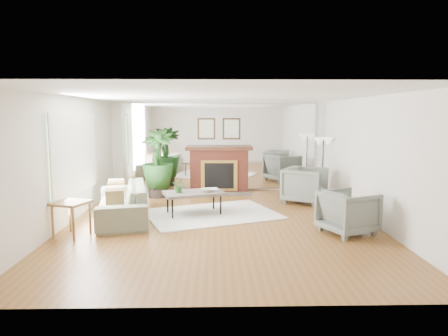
{
  "coord_description": "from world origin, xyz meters",
  "views": [
    {
      "loc": [
        -0.11,
        -7.72,
        2.14
      ],
      "look_at": [
        0.08,
        0.6,
        1.02
      ],
      "focal_mm": 32.0,
      "sensor_mm": 36.0,
      "label": 1
    }
  ],
  "objects_px": {
    "potted_ficus": "(158,161)",
    "armchair_back": "(305,185)",
    "coffee_table": "(194,194)",
    "armchair_front": "(348,212)",
    "sofa": "(122,201)",
    "floor_lamp": "(323,146)",
    "fireplace": "(219,168)",
    "side_table": "(71,207)"
  },
  "relations": [
    {
      "from": "coffee_table",
      "to": "side_table",
      "type": "height_order",
      "value": "side_table"
    },
    {
      "from": "sofa",
      "to": "potted_ficus",
      "type": "distance_m",
      "value": 2.3
    },
    {
      "from": "side_table",
      "to": "coffee_table",
      "type": "bearing_deg",
      "value": 35.69
    },
    {
      "from": "sofa",
      "to": "potted_ficus",
      "type": "xyz_separation_m",
      "value": [
        0.44,
        2.17,
        0.59
      ]
    },
    {
      "from": "sofa",
      "to": "armchair_back",
      "type": "xyz_separation_m",
      "value": [
        4.12,
        1.39,
        0.08
      ]
    },
    {
      "from": "armchair_back",
      "to": "armchair_front",
      "type": "xyz_separation_m",
      "value": [
        0.21,
        -2.55,
        -0.04
      ]
    },
    {
      "from": "coffee_table",
      "to": "potted_ficus",
      "type": "height_order",
      "value": "potted_ficus"
    },
    {
      "from": "armchair_front",
      "to": "potted_ficus",
      "type": "distance_m",
      "value": 5.15
    },
    {
      "from": "sofa",
      "to": "armchair_front",
      "type": "bearing_deg",
      "value": 62.71
    },
    {
      "from": "sofa",
      "to": "coffee_table",
      "type": "bearing_deg",
      "value": 88.17
    },
    {
      "from": "sofa",
      "to": "armchair_front",
      "type": "height_order",
      "value": "armchair_front"
    },
    {
      "from": "armchair_front",
      "to": "coffee_table",
      "type": "bearing_deg",
      "value": 39.95
    },
    {
      "from": "coffee_table",
      "to": "armchair_back",
      "type": "bearing_deg",
      "value": 22.95
    },
    {
      "from": "fireplace",
      "to": "armchair_front",
      "type": "distance_m",
      "value": 4.62
    },
    {
      "from": "fireplace",
      "to": "coffee_table",
      "type": "xyz_separation_m",
      "value": [
        -0.57,
        -2.57,
        -0.2
      ]
    },
    {
      "from": "fireplace",
      "to": "sofa",
      "type": "xyz_separation_m",
      "value": [
        -2.04,
        -2.85,
        -0.3
      ]
    },
    {
      "from": "fireplace",
      "to": "armchair_back",
      "type": "bearing_deg",
      "value": -34.96
    },
    {
      "from": "fireplace",
      "to": "side_table",
      "type": "xyz_separation_m",
      "value": [
        -2.65,
        -4.07,
        -0.13
      ]
    },
    {
      "from": "armchair_back",
      "to": "side_table",
      "type": "relative_size",
      "value": 1.35
    },
    {
      "from": "sofa",
      "to": "armchair_back",
      "type": "height_order",
      "value": "armchair_back"
    },
    {
      "from": "armchair_back",
      "to": "potted_ficus",
      "type": "height_order",
      "value": "potted_ficus"
    },
    {
      "from": "fireplace",
      "to": "sofa",
      "type": "distance_m",
      "value": 3.52
    },
    {
      "from": "sofa",
      "to": "potted_ficus",
      "type": "height_order",
      "value": "potted_ficus"
    },
    {
      "from": "coffee_table",
      "to": "floor_lamp",
      "type": "xyz_separation_m",
      "value": [
        3.27,
        1.85,
        0.87
      ]
    },
    {
      "from": "sofa",
      "to": "side_table",
      "type": "height_order",
      "value": "sofa"
    },
    {
      "from": "potted_ficus",
      "to": "floor_lamp",
      "type": "distance_m",
      "value": 4.32
    },
    {
      "from": "sofa",
      "to": "floor_lamp",
      "type": "height_order",
      "value": "floor_lamp"
    },
    {
      "from": "fireplace",
      "to": "armchair_back",
      "type": "xyz_separation_m",
      "value": [
        2.08,
        -1.45,
        -0.22
      ]
    },
    {
      "from": "fireplace",
      "to": "armchair_back",
      "type": "relative_size",
      "value": 2.14
    },
    {
      "from": "armchair_back",
      "to": "armchair_front",
      "type": "height_order",
      "value": "armchair_back"
    },
    {
      "from": "coffee_table",
      "to": "side_table",
      "type": "xyz_separation_m",
      "value": [
        -2.08,
        -1.49,
        0.07
      ]
    },
    {
      "from": "armchair_front",
      "to": "potted_ficus",
      "type": "relative_size",
      "value": 0.49
    },
    {
      "from": "coffee_table",
      "to": "potted_ficus",
      "type": "relative_size",
      "value": 0.8
    },
    {
      "from": "potted_ficus",
      "to": "armchair_back",
      "type": "bearing_deg",
      "value": -11.98
    },
    {
      "from": "armchair_back",
      "to": "side_table",
      "type": "distance_m",
      "value": 5.4
    },
    {
      "from": "fireplace",
      "to": "armchair_back",
      "type": "height_order",
      "value": "fireplace"
    },
    {
      "from": "armchair_front",
      "to": "fireplace",
      "type": "bearing_deg",
      "value": 6.27
    },
    {
      "from": "coffee_table",
      "to": "potted_ficus",
      "type": "xyz_separation_m",
      "value": [
        -1.03,
        1.9,
        0.49
      ]
    },
    {
      "from": "fireplace",
      "to": "armchair_front",
      "type": "bearing_deg",
      "value": -60.25
    },
    {
      "from": "fireplace",
      "to": "side_table",
      "type": "height_order",
      "value": "fireplace"
    },
    {
      "from": "armchair_back",
      "to": "floor_lamp",
      "type": "distance_m",
      "value": 1.31
    },
    {
      "from": "coffee_table",
      "to": "fireplace",
      "type": "bearing_deg",
      "value": 77.52
    }
  ]
}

